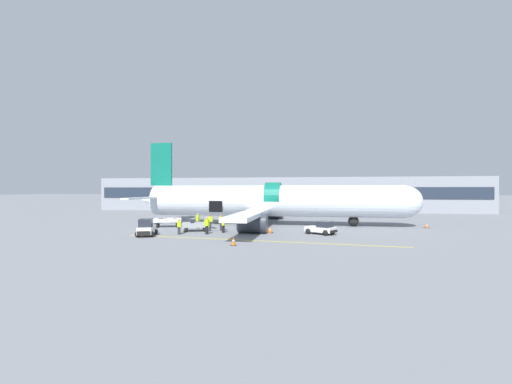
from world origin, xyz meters
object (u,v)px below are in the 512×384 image
(ground_crew_loader_b, at_px, (207,225))
(ground_crew_marshal, at_px, (179,226))
(baggage_tug_lead, at_px, (146,229))
(baggage_cart_loading, at_px, (197,227))
(ground_crew_loader_a, at_px, (223,225))
(ground_crew_driver, at_px, (210,221))
(baggage_tug_mid, at_px, (322,228))
(ground_crew_helper, at_px, (221,222))
(airplane, at_px, (270,201))
(baggage_cart_queued, at_px, (168,222))
(ground_crew_supervisor, at_px, (198,220))

(ground_crew_loader_b, height_order, ground_crew_marshal, ground_crew_loader_b)
(baggage_tug_lead, height_order, baggage_cart_loading, baggage_tug_lead)
(ground_crew_loader_a, xyz_separation_m, ground_crew_marshal, (-3.97, -2.10, -0.02))
(baggage_cart_loading, xyz_separation_m, ground_crew_driver, (0.72, 2.53, 0.39))
(baggage_tug_mid, bearing_deg, ground_crew_helper, 174.59)
(ground_crew_loader_b, bearing_deg, ground_crew_loader_a, 47.57)
(airplane, height_order, ground_crew_driver, airplane)
(baggage_tug_mid, xyz_separation_m, ground_crew_marshal, (-13.98, -2.67, 0.24))
(airplane, relative_size, baggage_cart_loading, 9.44)
(baggage_cart_queued, bearing_deg, ground_crew_marshal, -57.32)
(baggage_tug_mid, distance_m, ground_crew_driver, 12.77)
(ground_crew_helper, bearing_deg, baggage_cart_loading, -162.55)
(ground_crew_supervisor, height_order, ground_crew_marshal, ground_crew_supervisor)
(baggage_tug_lead, xyz_separation_m, baggage_cart_queued, (-1.34, 7.81, -0.14))
(baggage_cart_queued, xyz_separation_m, ground_crew_supervisor, (4.00, -0.81, 0.34))
(ground_crew_supervisor, bearing_deg, airplane, 34.70)
(baggage_cart_queued, distance_m, ground_crew_marshal, 7.42)
(ground_crew_driver, bearing_deg, ground_crew_loader_a, -53.35)
(ground_crew_loader_b, bearing_deg, baggage_cart_loading, 130.38)
(baggage_tug_mid, distance_m, ground_crew_loader_a, 10.03)
(baggage_tug_lead, height_order, ground_crew_driver, baggage_tug_lead)
(baggage_tug_mid, distance_m, ground_crew_helper, 10.71)
(baggage_tug_mid, relative_size, ground_crew_loader_b, 1.87)
(baggage_tug_lead, xyz_separation_m, ground_crew_marshal, (2.67, 1.57, 0.12))
(baggage_tug_lead, height_order, baggage_tug_mid, baggage_tug_lead)
(baggage_cart_queued, distance_m, ground_crew_loader_a, 8.99)
(baggage_tug_lead, xyz_separation_m, ground_crew_helper, (5.98, 5.25, 0.23))
(baggage_cart_queued, height_order, ground_crew_loader_a, ground_crew_loader_a)
(ground_crew_helper, relative_size, ground_crew_marshal, 1.14)
(ground_crew_loader_b, xyz_separation_m, ground_crew_marshal, (-2.66, -0.67, -0.09))
(baggage_cart_loading, height_order, ground_crew_marshal, ground_crew_marshal)
(baggage_cart_queued, height_order, ground_crew_supervisor, ground_crew_supervisor)
(baggage_tug_lead, xyz_separation_m, ground_crew_loader_a, (6.63, 3.67, 0.14))
(baggage_cart_queued, xyz_separation_m, ground_crew_loader_a, (7.97, -4.14, 0.28))
(baggage_tug_lead, height_order, ground_crew_loader_a, baggage_tug_lead)
(airplane, bearing_deg, ground_crew_marshal, -125.52)
(airplane, xyz_separation_m, baggage_cart_loading, (-6.90, -7.87, -2.49))
(ground_crew_marshal, bearing_deg, ground_crew_loader_a, 27.93)
(baggage_tug_mid, relative_size, ground_crew_helper, 1.84)
(baggage_tug_mid, bearing_deg, ground_crew_supervisor, 168.81)
(ground_crew_supervisor, xyz_separation_m, ground_crew_marshal, (0.00, -5.44, -0.09))
(baggage_tug_lead, height_order, baggage_cart_queued, baggage_tug_lead)
(baggage_tug_lead, bearing_deg, ground_crew_marshal, 30.44)
(ground_crew_loader_a, bearing_deg, ground_crew_loader_b, -132.43)
(airplane, height_order, ground_crew_helper, airplane)
(ground_crew_loader_a, bearing_deg, ground_crew_supervisor, 139.98)
(ground_crew_supervisor, bearing_deg, baggage_tug_lead, -110.82)
(ground_crew_driver, relative_size, ground_crew_helper, 0.92)
(baggage_tug_lead, xyz_separation_m, baggage_cart_loading, (3.45, 4.45, -0.24))
(airplane, bearing_deg, ground_crew_loader_b, -116.46)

